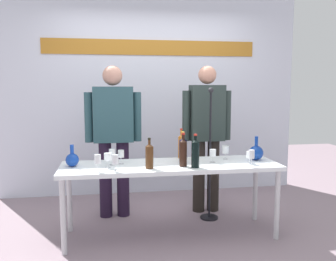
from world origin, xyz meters
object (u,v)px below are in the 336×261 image
at_px(wine_glass_right_0, 225,150).
at_px(wine_glass_right_1, 249,155).
at_px(wine_bottle_2, 183,149).
at_px(wine_bottle_4, 181,146).
at_px(wine_glass_left_1, 112,154).
at_px(wine_glass_left_3, 108,157).
at_px(presenter_right, 207,130).
at_px(presenter_left, 113,131).
at_px(wine_glass_right_2, 252,155).
at_px(wine_bottle_3, 195,153).
at_px(wine_bottle_1, 149,155).
at_px(decanter_blue_right, 256,152).
at_px(wine_glass_right_3, 213,153).
at_px(decanter_blue_left, 72,159).
at_px(wine_glass_left_2, 121,154).
at_px(microphone_stand, 210,176).
at_px(display_table, 171,170).
at_px(wine_glass_left_0, 115,160).
at_px(wine_bottle_0, 183,152).
at_px(wine_glass_left_4, 98,160).

xyz_separation_m(wine_glass_right_0, wine_glass_right_1, (0.16, -0.25, -0.02)).
relative_size(wine_bottle_2, wine_bottle_4, 0.97).
xyz_separation_m(wine_glass_left_1, wine_glass_left_3, (-0.04, -0.11, -0.01)).
distance_m(presenter_right, wine_glass_right_1, 0.81).
bearing_deg(presenter_left, wine_glass_right_0, -24.17).
distance_m(wine_glass_right_1, wine_glass_right_2, 0.15).
bearing_deg(wine_bottle_3, wine_bottle_1, 175.70).
xyz_separation_m(decanter_blue_right, wine_bottle_3, (-0.70, -0.23, 0.06)).
xyz_separation_m(wine_glass_right_2, wine_glass_right_3, (-0.30, 0.27, -0.02)).
xyz_separation_m(wine_bottle_2, wine_glass_right_1, (0.62, -0.20, -0.04)).
xyz_separation_m(decanter_blue_left, wine_bottle_4, (1.10, 0.22, 0.07)).
relative_size(wine_bottle_1, wine_glass_left_2, 2.07).
bearing_deg(wine_glass_left_1, microphone_stand, 17.30).
height_order(wine_glass_left_2, wine_glass_right_0, wine_glass_right_0).
xyz_separation_m(wine_bottle_2, wine_bottle_3, (0.06, -0.27, 0.01)).
bearing_deg(wine_bottle_4, wine_glass_right_0, -16.92).
relative_size(decanter_blue_right, presenter_right, 0.14).
xyz_separation_m(display_table, decanter_blue_left, (-0.94, 0.04, 0.13)).
bearing_deg(wine_glass_right_3, wine_glass_left_0, -165.41).
xyz_separation_m(decanter_blue_right, wine_bottle_2, (-0.76, 0.03, 0.05)).
bearing_deg(microphone_stand, wine_glass_left_2, -163.25).
relative_size(decanter_blue_right, presenter_left, 0.14).
relative_size(wine_glass_left_0, wine_glass_right_3, 1.17).
xyz_separation_m(decanter_blue_right, presenter_left, (-1.44, 0.59, 0.18)).
distance_m(wine_bottle_4, wine_glass_left_2, 0.66).
bearing_deg(microphone_stand, wine_bottle_2, -140.67).
xyz_separation_m(wine_bottle_0, wine_glass_left_1, (-0.66, 0.17, -0.03)).
relative_size(decanter_blue_right, wine_bottle_2, 0.80).
bearing_deg(presenter_right, wine_glass_left_1, -151.76).
height_order(wine_glass_left_2, microphone_stand, microphone_stand).
bearing_deg(microphone_stand, wine_glass_right_1, -63.40).
height_order(wine_glass_left_0, wine_glass_left_4, wine_glass_left_4).
bearing_deg(wine_bottle_2, wine_glass_right_3, -14.15).
relative_size(presenter_left, wine_glass_left_3, 12.26).
xyz_separation_m(decanter_blue_left, wine_glass_left_4, (0.24, -0.27, 0.04)).
bearing_deg(wine_glass_left_1, wine_glass_right_0, 3.98).
bearing_deg(wine_glass_left_0, decanter_blue_right, 11.45).
relative_size(wine_bottle_0, wine_glass_right_3, 2.40).
distance_m(presenter_left, wine_glass_right_2, 1.55).
distance_m(decanter_blue_right, wine_glass_right_1, 0.22).
bearing_deg(wine_bottle_3, wine_glass_right_2, -8.12).
distance_m(decanter_blue_left, wine_bottle_0, 1.05).
bearing_deg(wine_bottle_2, presenter_right, 54.57).
height_order(decanter_blue_right, wine_glass_left_1, decanter_blue_right).
bearing_deg(decanter_blue_left, wine_glass_right_0, 3.05).
bearing_deg(decanter_blue_right, wine_bottle_0, -168.35).
height_order(wine_bottle_2, wine_glass_left_1, wine_bottle_2).
bearing_deg(microphone_stand, wine_bottle_1, -143.81).
xyz_separation_m(wine_bottle_0, wine_glass_right_1, (0.66, -0.00, -0.05)).
distance_m(wine_bottle_4, wine_glass_left_0, 0.86).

